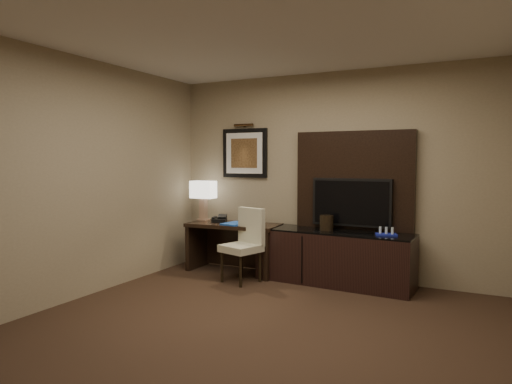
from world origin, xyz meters
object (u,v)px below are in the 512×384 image
Objects in this scene: credenza at (334,257)px; tv at (352,202)px; desk at (234,248)px; ice_bucket at (327,223)px; water_bottle at (263,219)px; table_lamp at (203,200)px; desk_phone at (219,219)px; minibar_tray at (386,232)px; desk_chair at (241,247)px.

credenza is 0.73m from tv.
desk is 6.65× the size of ice_bucket.
tv is 6.08× the size of water_bottle.
desk is 1.42m from credenza.
tv is (1.58, 0.22, 0.68)m from desk.
tv is 0.41m from ice_bucket.
desk_phone is (0.33, -0.10, -0.25)m from table_lamp.
ice_bucket is at bearing 175.50° from minibar_tray.
desk is 1.38m from ice_bucket.
desk_phone is at bearing 179.25° from minibar_tray.
desk_chair is at bearing -100.63° from water_bottle.
desk is 0.86m from table_lamp.
water_bottle reaches higher than desk.
water_bottle is (0.66, 0.04, 0.03)m from desk_phone.
desk_chair reaches higher than minibar_tray.
tv is 1.70× the size of table_lamp.
desk is 0.65× the size of credenza.
water_bottle reaches higher than minibar_tray.
credenza is 0.44m from ice_bucket.
water_bottle reaches higher than desk_phone.
desk_phone reaches higher than desk.
water_bottle is at bearing -171.44° from tv.
water_bottle reaches higher than credenza.
desk_chair is at bearing -30.16° from table_lamp.
tv reaches higher than desk_phone.
desk_phone reaches higher than minibar_tray.
desk is 0.60m from water_bottle.
desk_chair reaches higher than credenza.
table_lamp is 0.42m from desk_phone.
water_bottle is (1.00, -0.06, -0.21)m from table_lamp.
desk_chair reaches higher than ice_bucket.
credenza is at bearing -2.68° from desk.
desk is at bearing -11.28° from table_lamp.
water_bottle is 0.89m from ice_bucket.
ice_bucket reaches higher than water_bottle.
table_lamp is at bearing -177.04° from tv.
table_lamp is (-0.91, 0.53, 0.53)m from desk_chair.
ice_bucket is 0.75m from minibar_tray.
desk is 0.55m from desk_chair.
desk_chair is at bearing -154.46° from credenza.
desk_chair reaches higher than water_bottle.
ice_bucket is at bearing -145.66° from tv.
credenza is at bearing -0.92° from water_bottle.
credenza is 2.18× the size of desk_chair.
credenza is 0.75m from minibar_tray.
desk is at bearing -173.28° from water_bottle.
minibar_tray reaches higher than desk.
tv is 1.12× the size of desk_chair.
water_bottle is 0.86× the size of ice_bucket.
table_lamp reaches higher than ice_bucket.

